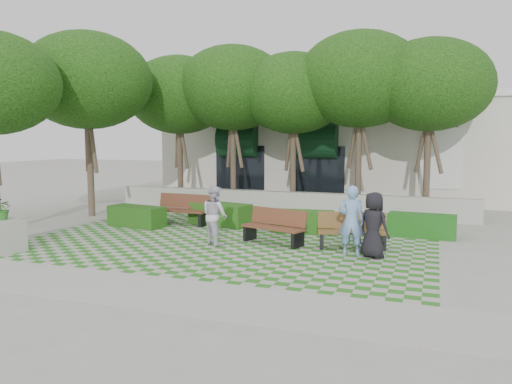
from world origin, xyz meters
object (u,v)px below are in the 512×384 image
at_px(hedge_west, 137,216).
at_px(person_blue, 351,221).
at_px(bench_west, 182,210).
at_px(planter_front, 3,230).
at_px(hedge_midright, 303,221).
at_px(person_dark, 374,225).
at_px(bench_east, 352,231).
at_px(bench_mid, 275,227).
at_px(person_white, 215,215).
at_px(hedge_midleft, 220,214).
at_px(hedge_east, 422,225).

relative_size(hedge_west, person_blue, 1.09).
height_order(bench_west, hedge_west, bench_west).
bearing_deg(bench_west, planter_front, -111.28).
bearing_deg(person_blue, hedge_midright, -62.32).
xyz_separation_m(hedge_midright, person_dark, (2.63, -2.85, 0.51)).
distance_m(bench_east, hedge_west, 7.73).
distance_m(bench_mid, person_white, 1.79).
distance_m(bench_west, hedge_midright, 4.46).
xyz_separation_m(planter_front, person_blue, (8.98, 2.79, 0.32)).
xyz_separation_m(bench_mid, person_white, (-1.61, -0.69, 0.37)).
height_order(bench_east, planter_front, planter_front).
bearing_deg(person_white, bench_east, -134.72).
bearing_deg(planter_front, hedge_midright, 39.06).
height_order(hedge_midright, hedge_midleft, hedge_midleft).
height_order(hedge_east, hedge_midleft, hedge_midleft).
relative_size(bench_west, person_dark, 1.21).
bearing_deg(hedge_midright, hedge_west, -170.11).
bearing_deg(bench_west, hedge_midright, 3.50).
bearing_deg(bench_mid, person_dark, 2.37).
distance_m(bench_mid, hedge_west, 5.52).
distance_m(hedge_midright, planter_front, 8.93).
bearing_deg(planter_front, bench_mid, 28.46).
distance_m(bench_east, hedge_east, 3.00).
height_order(hedge_east, person_white, person_white).
relative_size(bench_east, hedge_west, 0.98).
bearing_deg(bench_mid, bench_east, 21.22).
distance_m(person_dark, person_white, 4.56).
xyz_separation_m(bench_mid, hedge_west, (-5.42, 1.04, -0.13)).
height_order(bench_east, person_dark, person_dark).
bearing_deg(hedge_east, bench_east, -126.95).
bearing_deg(hedge_east, hedge_midright, -172.58).
xyz_separation_m(bench_west, hedge_midleft, (1.36, 0.33, -0.13)).
height_order(hedge_west, person_blue, person_blue).
height_order(bench_mid, hedge_west, bench_mid).
bearing_deg(person_dark, hedge_east, -80.45).
height_order(bench_mid, hedge_midleft, bench_mid).
bearing_deg(person_white, planter_front, 63.36).
distance_m(planter_front, person_white, 5.78).
distance_m(bench_mid, person_dark, 3.08).
relative_size(bench_east, bench_west, 0.96).
bearing_deg(planter_front, person_blue, 17.24).
bearing_deg(hedge_midright, person_blue, -54.14).
height_order(hedge_midright, planter_front, planter_front).
bearing_deg(bench_mid, hedge_east, 49.70).
bearing_deg(planter_front, hedge_west, 75.57).
bearing_deg(hedge_midright, bench_west, -179.20).
xyz_separation_m(hedge_west, planter_front, (-1.19, -4.62, 0.27)).
height_order(bench_east, bench_mid, bench_mid).
distance_m(hedge_midleft, person_blue, 6.04).
relative_size(bench_east, person_dark, 1.17).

